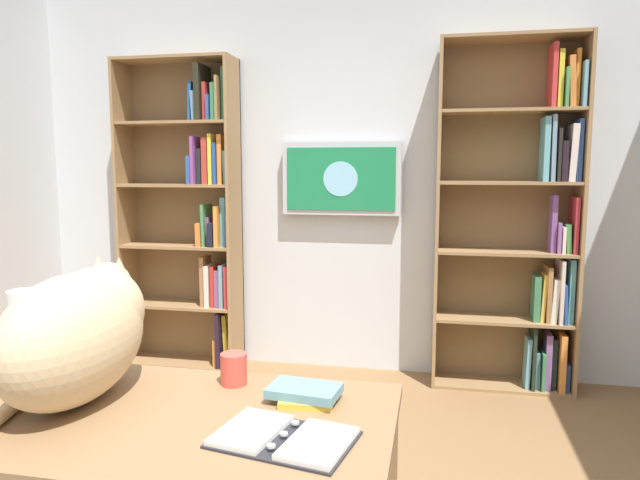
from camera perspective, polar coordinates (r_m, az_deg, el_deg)
wall_back at (r=4.05m, az=1.85°, el=6.04°), size 4.52×0.06×2.70m
bookshelf_left at (r=3.88m, az=19.70°, el=1.54°), size 0.89×0.28×2.23m
bookshelf_right at (r=4.19m, az=-12.37°, el=2.69°), size 0.85×0.28×2.18m
wall_mounted_tv at (r=3.96m, az=2.13°, el=6.09°), size 0.82×0.07×0.49m
desk at (r=1.73m, az=-18.08°, el=-19.79°), size 1.39×0.69×0.78m
cat at (r=1.79m, az=-22.68°, el=-8.27°), size 0.31×0.70×0.39m
open_binder at (r=1.47m, az=-3.62°, el=-18.97°), size 0.37×0.28×0.02m
paper_towel_roll at (r=2.12m, az=-27.04°, el=-7.96°), size 0.11×0.11×0.26m
coffee_mug at (r=1.81m, az=-8.56°, el=-12.53°), size 0.08×0.08×0.10m
desk_book_stack at (r=1.68m, az=-1.43°, el=-14.98°), size 0.21×0.15×0.04m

